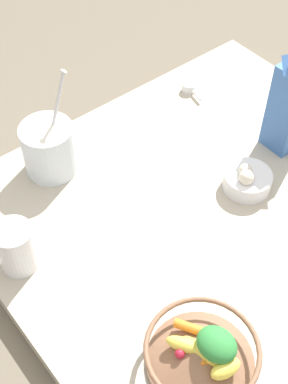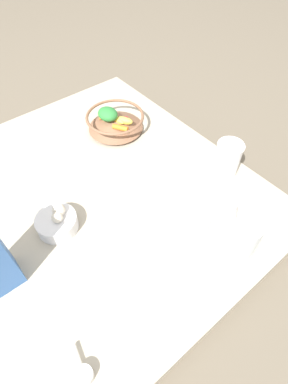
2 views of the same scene
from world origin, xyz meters
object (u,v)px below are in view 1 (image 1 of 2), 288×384
Objects in this scene: garlic_bowl at (247,180)px; fruit_bowl at (203,354)px; yogurt_tub at (49,147)px; drinking_cup at (16,247)px.

fruit_bowl is at bearing -56.21° from garlic_bowl.
yogurt_tub reaches higher than drinking_cup.
fruit_bowl is 1.83× the size of drinking_cup.
drinking_cup is (0.19, -0.20, -0.01)m from yogurt_tub.
drinking_cup is at bearing -159.59° from fruit_bowl.
fruit_bowl is at bearing -5.09° from yogurt_tub.
garlic_bowl is at bearing 43.56° from yogurt_tub.
fruit_bowl is 0.82× the size of yogurt_tub.
garlic_bowl is (-0.25, 0.37, -0.01)m from fruit_bowl.
garlic_bowl is (0.34, 0.32, -0.05)m from yogurt_tub.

